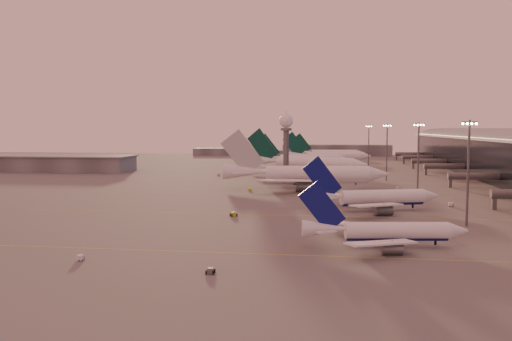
# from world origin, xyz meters

# --- Properties ---
(ground) EXTENTS (700.00, 700.00, 0.00)m
(ground) POSITION_xyz_m (0.00, 0.00, 0.00)
(ground) COLOR #5B5858
(ground) RESTS_ON ground
(taxiway_markings) EXTENTS (180.00, 185.25, 0.02)m
(taxiway_markings) POSITION_xyz_m (30.00, 56.00, 0.01)
(taxiway_markings) COLOR gold
(taxiway_markings) RESTS_ON ground
(hangar) EXTENTS (82.00, 27.00, 8.50)m
(hangar) POSITION_xyz_m (-120.00, 140.00, 4.32)
(hangar) COLOR #5C5E63
(hangar) RESTS_ON ground
(radar_tower) EXTENTS (6.40, 6.40, 31.10)m
(radar_tower) POSITION_xyz_m (5.00, 120.00, 20.95)
(radar_tower) COLOR #57595F
(radar_tower) RESTS_ON ground
(mast_a) EXTENTS (3.60, 0.56, 25.00)m
(mast_a) POSITION_xyz_m (58.00, 0.00, 13.74)
(mast_a) COLOR #57595F
(mast_a) RESTS_ON ground
(mast_b) EXTENTS (3.60, 0.56, 25.00)m
(mast_b) POSITION_xyz_m (55.00, 55.00, 13.74)
(mast_b) COLOR #57595F
(mast_b) RESTS_ON ground
(mast_c) EXTENTS (3.60, 0.56, 25.00)m
(mast_c) POSITION_xyz_m (50.00, 110.00, 13.74)
(mast_c) COLOR #57595F
(mast_c) RESTS_ON ground
(mast_d) EXTENTS (3.60, 0.56, 25.00)m
(mast_d) POSITION_xyz_m (48.00, 200.00, 13.74)
(mast_d) COLOR #57595F
(mast_d) RESTS_ON ground
(distant_horizon) EXTENTS (165.00, 37.50, 9.00)m
(distant_horizon) POSITION_xyz_m (2.62, 325.14, 3.89)
(distant_horizon) COLOR #5C5E63
(distant_horizon) RESTS_ON ground
(narrowbody_near) EXTENTS (32.92, 26.11, 12.90)m
(narrowbody_near) POSITION_xyz_m (36.71, -26.01, 2.61)
(narrowbody_near) COLOR white
(narrowbody_near) RESTS_ON ground
(narrowbody_mid) EXTENTS (38.49, 30.21, 15.57)m
(narrowbody_mid) POSITION_xyz_m (37.84, 20.49, 3.15)
(narrowbody_mid) COLOR white
(narrowbody_mid) RESTS_ON ground
(widebody_white) EXTENTS (64.41, 51.36, 22.68)m
(widebody_white) POSITION_xyz_m (16.55, 76.01, 3.93)
(widebody_white) COLOR white
(widebody_white) RESTS_ON ground
(greentail_a) EXTENTS (61.60, 48.99, 23.12)m
(greentail_a) POSITION_xyz_m (13.46, 138.05, 4.08)
(greentail_a) COLOR white
(greentail_a) RESTS_ON ground
(greentail_b) EXTENTS (54.66, 43.87, 19.92)m
(greentail_b) POSITION_xyz_m (9.10, 187.22, 3.52)
(greentail_b) COLOR white
(greentail_b) RESTS_ON ground
(greentail_c) EXTENTS (56.81, 45.48, 20.81)m
(greentail_c) POSITION_xyz_m (23.57, 218.93, 3.68)
(greentail_c) COLOR white
(greentail_c) RESTS_ON ground
(greentail_d) EXTENTS (53.28, 42.83, 19.37)m
(greentail_d) POSITION_xyz_m (24.23, 264.99, 3.42)
(greentail_d) COLOR white
(greentail_d) RESTS_ON ground
(gsv_truck_a) EXTENTS (5.09, 4.74, 2.07)m
(gsv_truck_a) POSITION_xyz_m (-16.55, -44.20, 1.06)
(gsv_truck_a) COLOR silver
(gsv_truck_a) RESTS_ON ground
(gsv_tug_near) EXTENTS (1.90, 3.14, 0.89)m
(gsv_tug_near) POSITION_xyz_m (7.52, -49.64, 0.46)
(gsv_tug_near) COLOR #575A5C
(gsv_tug_near) RESTS_ON ground
(gsv_catering_a) EXTENTS (5.62, 3.01, 4.44)m
(gsv_catering_a) POSITION_xyz_m (50.51, -15.01, 2.22)
(gsv_catering_a) COLOR silver
(gsv_catering_a) RESTS_ON ground
(gsv_tug_mid) EXTENTS (3.84, 4.39, 1.08)m
(gsv_tug_mid) POSITION_xyz_m (1.05, 5.71, 0.55)
(gsv_tug_mid) COLOR yellow
(gsv_tug_mid) RESTS_ON ground
(gsv_truck_b) EXTENTS (6.06, 2.35, 2.44)m
(gsv_truck_b) POSITION_xyz_m (61.60, 32.54, 1.25)
(gsv_truck_b) COLOR silver
(gsv_truck_b) RESTS_ON ground
(gsv_truck_c) EXTENTS (5.11, 3.87, 1.97)m
(gsv_truck_c) POSITION_xyz_m (-3.24, 63.83, 1.00)
(gsv_truck_c) COLOR yellow
(gsv_truck_c) RESTS_ON ground
(gsv_catering_b) EXTENTS (5.51, 3.86, 4.14)m
(gsv_catering_b) POSITION_xyz_m (51.12, 76.57, 2.07)
(gsv_catering_b) COLOR silver
(gsv_catering_b) RESTS_ON ground
(gsv_tug_far) EXTENTS (4.37, 4.58, 1.14)m
(gsv_tug_far) POSITION_xyz_m (9.04, 101.12, 0.58)
(gsv_tug_far) COLOR silver
(gsv_tug_far) RESTS_ON ground
(gsv_truck_d) EXTENTS (3.97, 6.22, 2.36)m
(gsv_truck_d) POSITION_xyz_m (-28.61, 127.02, 1.20)
(gsv_truck_d) COLOR silver
(gsv_truck_d) RESTS_ON ground
(gsv_tug_hangar) EXTENTS (3.42, 2.31, 0.92)m
(gsv_tug_hangar) POSITION_xyz_m (53.09, 159.06, 0.47)
(gsv_tug_hangar) COLOR yellow
(gsv_tug_hangar) RESTS_ON ground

